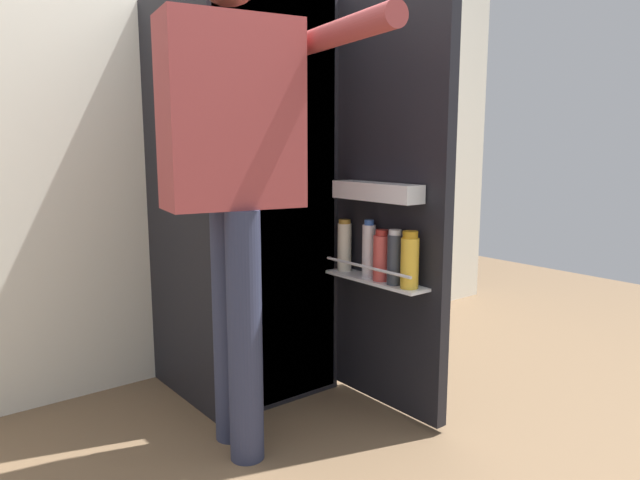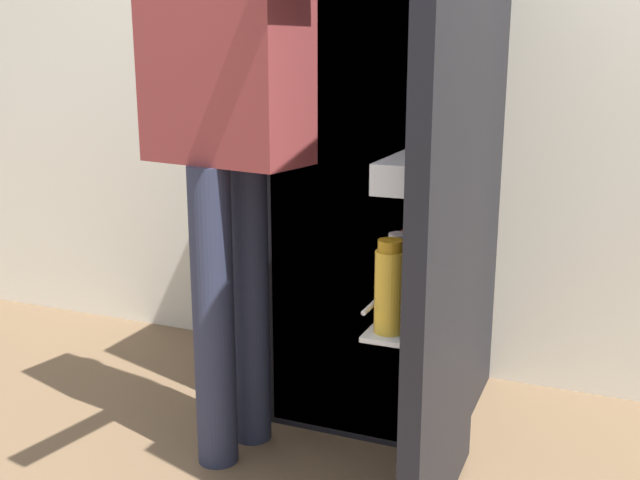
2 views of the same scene
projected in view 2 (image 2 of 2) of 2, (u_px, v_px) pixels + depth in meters
ground_plane at (326, 480)px, 2.17m from camera, size 6.94×6.94×0.00m
kitchen_wall at (425, 27)px, 2.69m from camera, size 4.40×0.10×2.55m
refrigerator at (394, 159)px, 2.40m from camera, size 0.67×1.22×1.72m
person at (228, 91)px, 2.07m from camera, size 0.59×0.85×1.78m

